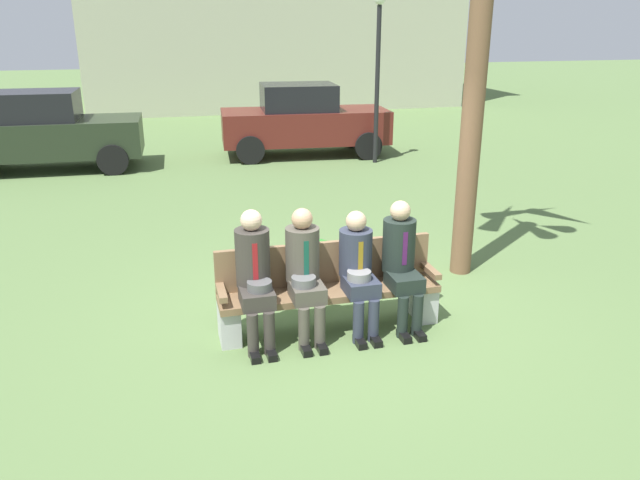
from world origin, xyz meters
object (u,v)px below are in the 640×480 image
at_px(seated_man_leftmost, 255,272).
at_px(seated_man_centerleft, 304,268).
at_px(parked_car_far, 303,120).
at_px(parked_car_near, 45,132).
at_px(seated_man_centerright, 358,267).
at_px(street_lamp, 378,62).
at_px(seated_man_rightmost, 401,258).
at_px(shrub_near_bench, 309,265).
at_px(park_bench, 328,288).

bearing_deg(seated_man_leftmost, seated_man_centerleft, -0.26).
bearing_deg(parked_car_far, parked_car_near, -178.49).
xyz_separation_m(seated_man_centerright, parked_car_far, (1.51, 8.84, 0.13)).
bearing_deg(parked_car_far, street_lamp, -40.75).
xyz_separation_m(parked_car_far, street_lamp, (1.39, -1.20, 1.38)).
relative_size(seated_man_centerright, parked_car_far, 0.31).
distance_m(seated_man_centerright, street_lamp, 8.31).
distance_m(seated_man_leftmost, seated_man_rightmost, 1.53).
xyz_separation_m(seated_man_leftmost, parked_car_near, (-3.14, 8.68, 0.09)).
bearing_deg(seated_man_centerright, shrub_near_bench, 101.73).
distance_m(parked_car_near, street_lamp, 7.30).
xyz_separation_m(seated_man_leftmost, street_lamp, (3.95, 7.63, 1.46)).
distance_m(seated_man_leftmost, parked_car_far, 9.20).
relative_size(parked_car_far, street_lamp, 1.11).
height_order(seated_man_centerleft, seated_man_centerright, seated_man_centerleft).
height_order(seated_man_rightmost, street_lamp, street_lamp).
bearing_deg(parked_car_near, parked_car_far, 1.51).
bearing_deg(seated_man_rightmost, shrub_near_bench, 122.25).
bearing_deg(shrub_near_bench, seated_man_centerleft, -105.88).
bearing_deg(parked_car_near, seated_man_centerright, -64.26).
distance_m(seated_man_centerleft, shrub_near_bench, 1.25).
relative_size(seated_man_leftmost, street_lamp, 0.37).
bearing_deg(seated_man_centerright, parked_car_far, 80.32).
xyz_separation_m(seated_man_centerright, parked_car_near, (-4.19, 8.69, 0.13)).
bearing_deg(parked_car_near, street_lamp, -8.43).
xyz_separation_m(seated_man_centerleft, seated_man_centerright, (0.56, -0.01, -0.03)).
bearing_deg(seated_man_rightmost, seated_man_centerright, -178.41).
relative_size(park_bench, seated_man_leftmost, 1.69).
height_order(park_bench, seated_man_centerleft, seated_man_centerleft).
height_order(seated_man_leftmost, parked_car_far, parked_car_far).
height_order(seated_man_centerright, street_lamp, street_lamp).
bearing_deg(seated_man_centerleft, seated_man_centerright, -0.74).
distance_m(seated_man_centerleft, parked_car_far, 9.07).
height_order(parked_car_far, street_lamp, street_lamp).
distance_m(parked_car_far, street_lamp, 2.30).
xyz_separation_m(seated_man_leftmost, parked_car_far, (2.56, 8.83, 0.09)).
distance_m(park_bench, street_lamp, 8.34).
distance_m(park_bench, seated_man_centerright, 0.41).
distance_m(parked_car_near, parked_car_far, 5.70).
distance_m(seated_man_centerleft, street_lamp, 8.51).
distance_m(seated_man_leftmost, seated_man_centerleft, 0.50).
distance_m(park_bench, parked_car_far, 8.89).
relative_size(seated_man_centerleft, shrub_near_bench, 1.36).
xyz_separation_m(seated_man_centerleft, street_lamp, (3.46, 7.63, 1.47)).
relative_size(shrub_near_bench, street_lamp, 0.27).
relative_size(park_bench, seated_man_rightmost, 1.72).
relative_size(seated_man_centerleft, seated_man_rightmost, 1.00).
bearing_deg(shrub_near_bench, seated_man_centerright, -78.27).
height_order(seated_man_centerleft, shrub_near_bench, seated_man_centerleft).
bearing_deg(parked_car_near, seated_man_leftmost, -70.14).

